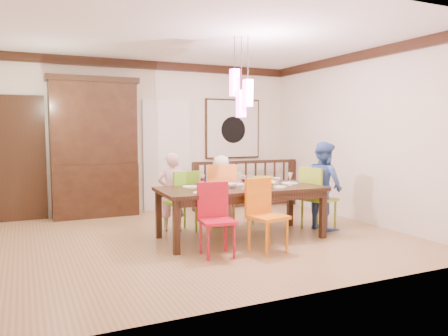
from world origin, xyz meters
name	(u,v)px	position (x,y,z in m)	size (l,w,h in m)	color
floor	(196,238)	(0.00, 0.00, 0.00)	(6.00, 6.00, 0.00)	olive
ceiling	(195,36)	(0.00, 0.00, 2.90)	(6.00, 6.00, 0.00)	white
wall_back	(149,137)	(0.00, 2.50, 1.45)	(6.00, 6.00, 0.00)	beige
wall_right	(358,137)	(3.00, 0.00, 1.45)	(5.00, 5.00, 0.00)	beige
crown_molding	(195,41)	(0.00, 0.00, 2.82)	(6.00, 5.00, 0.16)	black
panel_door	(14,161)	(-2.40, 2.45, 1.05)	(1.04, 0.07, 2.24)	black
white_doorway	(167,157)	(0.35, 2.46, 1.05)	(0.97, 0.05, 2.22)	silver
painting	(233,129)	(1.80, 2.46, 1.60)	(1.25, 0.06, 1.25)	black
pendant_cluster	(241,93)	(0.60, -0.27, 2.11)	(0.27, 0.21, 1.14)	#F449A5
dining_table	(241,192)	(0.60, -0.27, 0.68)	(2.42, 1.18, 0.75)	black
chair_far_left	(180,197)	(-0.07, 0.46, 0.55)	(0.50, 0.50, 0.96)	#60A61D
chair_far_mid	(220,191)	(0.64, 0.54, 0.59)	(0.58, 0.58, 1.03)	orange
chair_far_right	(259,195)	(1.35, 0.53, 0.47)	(0.43, 0.43, 0.82)	#ADC236
chair_near_left	(217,215)	(-0.08, -0.96, 0.52)	(0.46, 0.46, 0.91)	red
chair_near_mid	(268,211)	(0.59, -1.06, 0.54)	(0.50, 0.50, 0.95)	orange
chair_end_right	(319,194)	(1.99, -0.28, 0.57)	(0.54, 0.54, 1.00)	olive
china_hutch	(94,147)	(-1.07, 2.30, 1.26)	(1.60, 0.46, 2.52)	black
balustrade	(246,183)	(1.85, 1.95, 0.50)	(2.28, 0.20, 0.96)	black
person_far_left	(172,192)	(-0.17, 0.61, 0.61)	(0.45, 0.29, 1.23)	#F2B8C5
person_far_mid	(221,191)	(0.69, 0.61, 0.58)	(0.57, 0.37, 1.17)	#BFB490
person_end_right	(324,186)	(2.05, -0.31, 0.70)	(0.68, 0.53, 1.40)	#3A5CA2
serving_bowl	(264,184)	(0.90, -0.42, 0.79)	(0.35, 0.35, 0.09)	gold
small_bowl	(230,186)	(0.44, -0.25, 0.78)	(0.20, 0.20, 0.06)	white
cup_left	(216,187)	(0.13, -0.45, 0.80)	(0.13, 0.13, 0.10)	silver
cup_right	(277,181)	(1.26, -0.18, 0.80)	(0.11, 0.11, 0.10)	silver
plate_far_left	(191,187)	(-0.05, 0.02, 0.76)	(0.26, 0.26, 0.01)	white
plate_far_mid	(236,184)	(0.67, 0.02, 0.76)	(0.26, 0.26, 0.01)	white
plate_far_right	(270,183)	(1.24, -0.02, 0.76)	(0.26, 0.26, 0.01)	white
plate_near_left	(203,193)	(-0.13, -0.61, 0.76)	(0.26, 0.26, 0.01)	white
plate_near_mid	(277,187)	(1.06, -0.52, 0.76)	(0.26, 0.26, 0.01)	white
plate_end_right	(290,183)	(1.48, -0.21, 0.76)	(0.26, 0.26, 0.01)	white
wine_glass_a	(202,181)	(0.06, -0.12, 0.84)	(0.08, 0.08, 0.19)	#590C19
wine_glass_b	(240,179)	(0.69, -0.05, 0.84)	(0.08, 0.08, 0.19)	silver
wine_glass_c	(244,182)	(0.54, -0.47, 0.84)	(0.08, 0.08, 0.19)	#590C19
wine_glass_d	(290,179)	(1.36, -0.41, 0.84)	(0.08, 0.08, 0.19)	silver
napkin	(252,190)	(0.60, -0.61, 0.76)	(0.18, 0.14, 0.01)	#D83359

